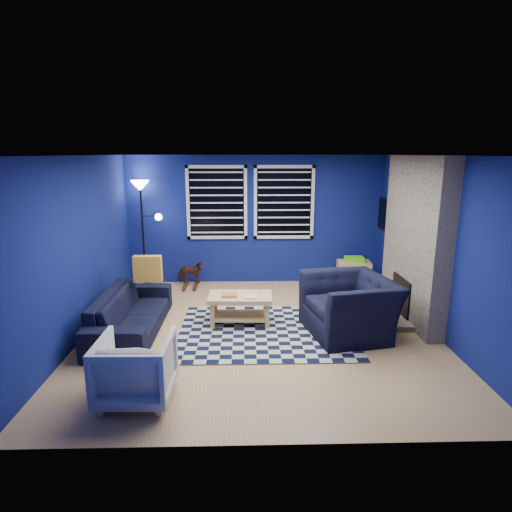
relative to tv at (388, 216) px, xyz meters
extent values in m
plane|color=tan|center=(-2.45, -2.00, -1.40)|extent=(5.00, 5.00, 0.00)
plane|color=white|center=(-2.45, -2.00, 1.10)|extent=(5.00, 5.00, 0.00)
plane|color=navy|center=(-2.45, 0.50, -0.15)|extent=(5.00, 0.00, 5.00)
plane|color=navy|center=(-4.95, -2.00, -0.15)|extent=(0.00, 5.00, 5.00)
plane|color=navy|center=(0.05, -2.00, -0.15)|extent=(0.00, 5.00, 5.00)
cube|color=gray|center=(-0.08, -1.50, -0.15)|extent=(0.26, 2.00, 2.50)
cube|color=black|center=(-0.22, -1.50, -1.05)|extent=(0.04, 0.70, 0.60)
cube|color=gray|center=(-0.35, -1.50, -1.36)|extent=(0.50, 1.20, 0.08)
cube|color=black|center=(-3.20, 0.48, 0.20)|extent=(1.05, 0.02, 1.30)
cube|color=white|center=(-3.20, 0.47, 0.88)|extent=(1.17, 0.05, 0.06)
cube|color=white|center=(-3.20, 0.47, -0.48)|extent=(1.17, 0.05, 0.06)
cube|color=black|center=(-1.90, 0.48, 0.20)|extent=(1.05, 0.02, 1.30)
cube|color=white|center=(-1.90, 0.47, 0.88)|extent=(1.17, 0.05, 0.06)
cube|color=white|center=(-1.90, 0.47, -0.48)|extent=(1.17, 0.05, 0.06)
cube|color=black|center=(0.00, 0.00, 0.00)|extent=(0.06, 1.00, 0.58)
cube|color=black|center=(-0.03, 0.00, 0.00)|extent=(0.01, 0.92, 0.50)
cube|color=black|center=(-2.36, -2.02, -1.39)|extent=(2.51, 2.01, 0.02)
imported|color=black|center=(-4.30, -1.96, -1.10)|extent=(2.07, 0.82, 0.60)
imported|color=black|center=(-1.18, -2.10, -0.99)|extent=(1.46, 1.34, 0.82)
imported|color=gray|center=(-3.81, -3.72, -1.05)|extent=(0.76, 0.79, 0.70)
imported|color=#4B3018|center=(-3.72, 0.17, -1.11)|extent=(0.29, 0.54, 0.43)
cube|color=tan|center=(-2.74, -1.70, -0.98)|extent=(0.97, 0.58, 0.06)
cube|color=tan|center=(-2.74, -1.70, -1.27)|extent=(0.88, 0.49, 0.03)
cube|color=#A3672E|center=(-2.89, -1.76, -0.93)|extent=(0.23, 0.17, 0.03)
cube|color=silver|center=(-2.58, -1.83, -0.93)|extent=(0.18, 0.14, 0.03)
cube|color=tan|center=(-3.14, -1.92, -1.20)|extent=(0.07, 0.07, 0.38)
cube|color=tan|center=(-2.33, -1.92, -1.20)|extent=(0.07, 0.07, 0.38)
cube|color=tan|center=(-3.14, -1.49, -1.20)|extent=(0.07, 0.07, 0.38)
cube|color=tan|center=(-2.33, -1.49, -1.20)|extent=(0.07, 0.07, 0.38)
cube|color=tan|center=(-0.57, 0.06, -1.14)|extent=(0.65, 0.47, 0.51)
cube|color=black|center=(-0.57, 0.06, -1.14)|extent=(0.57, 0.42, 0.41)
cube|color=#6AE71B|center=(-0.57, 0.06, -0.84)|extent=(0.36, 0.29, 0.09)
cylinder|color=black|center=(-4.60, 0.25, -1.38)|extent=(0.26, 0.26, 0.03)
cylinder|color=black|center=(-4.60, 0.25, -0.44)|extent=(0.04, 0.04, 1.90)
cone|color=white|center=(-4.60, 0.25, 0.54)|extent=(0.34, 0.34, 0.19)
sphere|color=white|center=(-4.28, 0.20, -0.03)|extent=(0.13, 0.13, 0.13)
cube|color=gold|center=(-4.15, -1.44, -0.59)|extent=(0.42, 0.13, 0.40)
camera|label=1|loc=(-2.66, -7.80, 1.13)|focal=30.00mm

